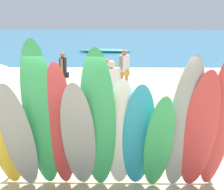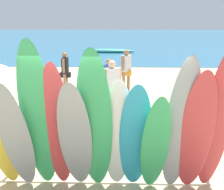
{
  "view_description": "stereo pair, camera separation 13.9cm",
  "coord_description": "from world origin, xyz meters",
  "px_view_note": "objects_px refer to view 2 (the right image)",
  "views": [
    {
      "loc": [
        0.1,
        -5.26,
        3.09
      ],
      "look_at": [
        0.0,
        2.34,
        1.0
      ],
      "focal_mm": 48.0,
      "sensor_mm": 36.0,
      "label": 1
    },
    {
      "loc": [
        0.24,
        -5.26,
        3.09
      ],
      "look_at": [
        0.0,
        2.34,
        1.0
      ],
      "focal_mm": 48.0,
      "sensor_mm": 36.0,
      "label": 2
    }
  ],
  "objects_px": {
    "surfboard_green_2": "(39,121)",
    "surfboard_red_11": "(217,125)",
    "distant_boat": "(109,51)",
    "surfboard_yellow_0": "(1,136)",
    "beachgoer_near_rack": "(65,70)",
    "surfboard_green_8": "(155,146)",
    "surfboard_white_6": "(118,136)",
    "surfboard_grey_9": "(180,129)",
    "surfboard_red_3": "(58,129)",
    "surfboard_teal_7": "(135,139)",
    "surfboard_grey_4": "(75,139)",
    "surfboard_rack": "(108,147)",
    "beachgoer_strolling": "(109,77)",
    "beachgoer_photographing": "(126,67)",
    "surfboard_grey_1": "(16,139)",
    "surfboard_red_10": "(196,135)",
    "beachgoer_midbeach": "(112,84)",
    "surfboard_green_5": "(95,125)"
  },
  "relations": [
    {
      "from": "surfboard_green_2",
      "to": "surfboard_red_11",
      "type": "bearing_deg",
      "value": -2.64
    },
    {
      "from": "distant_boat",
      "to": "surfboard_yellow_0",
      "type": "bearing_deg",
      "value": -92.95
    },
    {
      "from": "beachgoer_near_rack",
      "to": "surfboard_green_8",
      "type": "bearing_deg",
      "value": 23.29
    },
    {
      "from": "surfboard_white_6",
      "to": "surfboard_grey_9",
      "type": "xyz_separation_m",
      "value": [
        1.01,
        -0.11,
        0.2
      ]
    },
    {
      "from": "surfboard_red_3",
      "to": "surfboard_grey_9",
      "type": "relative_size",
      "value": 0.96
    },
    {
      "from": "surfboard_grey_9",
      "to": "beachgoer_near_rack",
      "type": "height_order",
      "value": "surfboard_grey_9"
    },
    {
      "from": "surfboard_teal_7",
      "to": "distant_boat",
      "type": "height_order",
      "value": "surfboard_teal_7"
    },
    {
      "from": "surfboard_green_2",
      "to": "surfboard_grey_4",
      "type": "xyz_separation_m",
      "value": [
        0.6,
        -0.01,
        -0.31
      ]
    },
    {
      "from": "surfboard_rack",
      "to": "beachgoer_strolling",
      "type": "distance_m",
      "value": 5.31
    },
    {
      "from": "surfboard_red_3",
      "to": "beachgoer_near_rack",
      "type": "relative_size",
      "value": 1.56
    },
    {
      "from": "surfboard_red_3",
      "to": "surfboard_green_8",
      "type": "xyz_separation_m",
      "value": [
        1.63,
        -0.07,
        -0.24
      ]
    },
    {
      "from": "surfboard_green_2",
      "to": "surfboard_teal_7",
      "type": "distance_m",
      "value": 1.64
    },
    {
      "from": "surfboard_yellow_0",
      "to": "beachgoer_photographing",
      "type": "relative_size",
      "value": 1.36
    },
    {
      "from": "surfboard_white_6",
      "to": "surfboard_green_8",
      "type": "bearing_deg",
      "value": -14.86
    },
    {
      "from": "surfboard_grey_1",
      "to": "distant_boat",
      "type": "xyz_separation_m",
      "value": [
        0.73,
        19.49,
        -0.91
      ]
    },
    {
      "from": "surfboard_white_6",
      "to": "surfboard_red_11",
      "type": "height_order",
      "value": "surfboard_red_11"
    },
    {
      "from": "surfboard_green_2",
      "to": "surfboard_grey_9",
      "type": "height_order",
      "value": "surfboard_green_2"
    },
    {
      "from": "surfboard_grey_4",
      "to": "beachgoer_photographing",
      "type": "height_order",
      "value": "surfboard_grey_4"
    },
    {
      "from": "surfboard_grey_1",
      "to": "surfboard_white_6",
      "type": "xyz_separation_m",
      "value": [
        1.7,
        0.14,
        0.01
      ]
    },
    {
      "from": "surfboard_grey_1",
      "to": "surfboard_green_2",
      "type": "xyz_separation_m",
      "value": [
        0.39,
        0.02,
        0.32
      ]
    },
    {
      "from": "surfboard_red_11",
      "to": "beachgoer_strolling",
      "type": "bearing_deg",
      "value": 109.34
    },
    {
      "from": "surfboard_white_6",
      "to": "beachgoer_photographing",
      "type": "xyz_separation_m",
      "value": [
        0.25,
        7.23,
        -0.1
      ]
    },
    {
      "from": "surfboard_teal_7",
      "to": "surfboard_grey_4",
      "type": "bearing_deg",
      "value": -175.64
    },
    {
      "from": "beachgoer_near_rack",
      "to": "distant_boat",
      "type": "distance_m",
      "value": 12.53
    },
    {
      "from": "surfboard_green_8",
      "to": "distant_boat",
      "type": "height_order",
      "value": "surfboard_green_8"
    },
    {
      "from": "surfboard_grey_1",
      "to": "beachgoer_photographing",
      "type": "bearing_deg",
      "value": 79.29
    },
    {
      "from": "surfboard_yellow_0",
      "to": "surfboard_teal_7",
      "type": "height_order",
      "value": "surfboard_yellow_0"
    },
    {
      "from": "surfboard_grey_9",
      "to": "surfboard_red_11",
      "type": "relative_size",
      "value": 0.95
    },
    {
      "from": "beachgoer_near_rack",
      "to": "surfboard_red_11",
      "type": "bearing_deg",
      "value": 30.01
    },
    {
      "from": "surfboard_rack",
      "to": "surfboard_grey_9",
      "type": "height_order",
      "value": "surfboard_grey_9"
    },
    {
      "from": "surfboard_red_11",
      "to": "distant_boat",
      "type": "relative_size",
      "value": 0.66
    },
    {
      "from": "surfboard_teal_7",
      "to": "beachgoer_strolling",
      "type": "bearing_deg",
      "value": 94.9
    },
    {
      "from": "surfboard_red_10",
      "to": "beachgoer_strolling",
      "type": "bearing_deg",
      "value": 106.17
    },
    {
      "from": "surfboard_yellow_0",
      "to": "surfboard_green_2",
      "type": "bearing_deg",
      "value": -7.53
    },
    {
      "from": "surfboard_white_6",
      "to": "beachgoer_near_rack",
      "type": "relative_size",
      "value": 1.37
    },
    {
      "from": "surfboard_grey_9",
      "to": "surfboard_green_2",
      "type": "bearing_deg",
      "value": 174.53
    },
    {
      "from": "surfboard_yellow_0",
      "to": "surfboard_grey_9",
      "type": "height_order",
      "value": "surfboard_grey_9"
    },
    {
      "from": "surfboard_rack",
      "to": "beachgoer_midbeach",
      "type": "xyz_separation_m",
      "value": [
        -0.04,
        3.61,
        0.38
      ]
    },
    {
      "from": "surfboard_red_10",
      "to": "beachgoer_midbeach",
      "type": "xyz_separation_m",
      "value": [
        -1.51,
        4.28,
        -0.17
      ]
    },
    {
      "from": "surfboard_rack",
      "to": "surfboard_grey_4",
      "type": "bearing_deg",
      "value": -126.55
    },
    {
      "from": "surfboard_green_2",
      "to": "beachgoer_photographing",
      "type": "distance_m",
      "value": 7.52
    },
    {
      "from": "surfboard_grey_1",
      "to": "surfboard_white_6",
      "type": "height_order",
      "value": "surfboard_white_6"
    },
    {
      "from": "surfboard_red_11",
      "to": "beachgoer_near_rack",
      "type": "height_order",
      "value": "surfboard_red_11"
    },
    {
      "from": "surfboard_grey_1",
      "to": "surfboard_green_5",
      "type": "distance_m",
      "value": 1.35
    },
    {
      "from": "surfboard_grey_9",
      "to": "surfboard_red_10",
      "type": "relative_size",
      "value": 1.09
    },
    {
      "from": "surfboard_white_6",
      "to": "distant_boat",
      "type": "height_order",
      "value": "surfboard_white_6"
    },
    {
      "from": "surfboard_white_6",
      "to": "beachgoer_near_rack",
      "type": "xyz_separation_m",
      "value": [
        -2.16,
        6.9,
        -0.14
      ]
    },
    {
      "from": "surfboard_grey_4",
      "to": "surfboard_teal_7",
      "type": "bearing_deg",
      "value": 7.3
    },
    {
      "from": "surfboard_rack",
      "to": "surfboard_green_2",
      "type": "relative_size",
      "value": 1.39
    },
    {
      "from": "beachgoer_strolling",
      "to": "surfboard_rack",
      "type": "bearing_deg",
      "value": -79.08
    }
  ]
}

